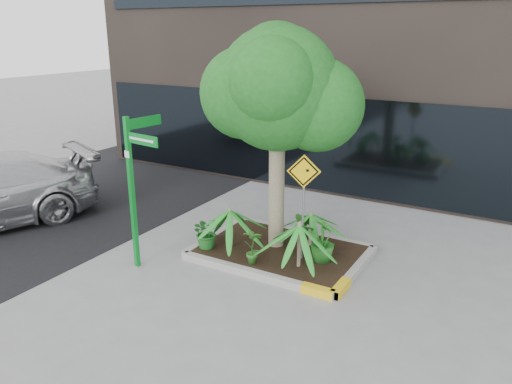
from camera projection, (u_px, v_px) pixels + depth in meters
The scene contains 13 objects.
ground at pixel (265, 259), 10.00m from camera, with size 80.00×80.00×0.00m, color gray.
asphalt_road at pixel (49, 204), 13.10m from camera, with size 7.00×80.00×0.01m, color black.
planter at pixel (281, 252), 10.09m from camera, with size 3.35×2.36×0.15m.
tree at pixel (278, 89), 9.35m from camera, with size 3.03×2.69×4.55m.
palm_front at pixel (300, 225), 9.12m from camera, with size 0.99×0.99×1.11m.
palm_left at pixel (230, 210), 9.90m from camera, with size 0.99×0.99×1.10m.
palm_back at pixel (311, 214), 10.08m from camera, with size 0.82×0.82×0.91m.
shrub_a at pixel (207, 232), 10.07m from camera, with size 0.61×0.61×0.68m, color #1C621F.
shrub_b at pixel (323, 241), 9.46m from camera, with size 0.46×0.46×0.83m, color #226B20.
shrub_c at pixel (253, 246), 9.37m from camera, with size 0.38×0.38×0.72m, color #28651F.
shrub_d at pixel (302, 227), 10.30m from camera, with size 0.38×0.38×0.68m, color #1E5618.
street_sign_post at pixel (135, 177), 9.17m from camera, with size 0.86×0.92×2.92m.
cattle_sign at pixel (304, 189), 9.31m from camera, with size 0.59×0.27×2.06m.
Camera 1 is at (4.41, -7.95, 4.39)m, focal length 35.00 mm.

